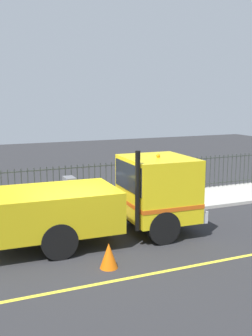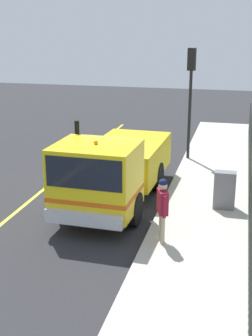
{
  "view_description": "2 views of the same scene",
  "coord_description": "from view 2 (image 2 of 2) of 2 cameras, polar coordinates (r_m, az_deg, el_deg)",
  "views": [
    {
      "loc": [
        -10.47,
        3.02,
        4.16
      ],
      "look_at": [
        0.91,
        -1.86,
        1.95
      ],
      "focal_mm": 43.39,
      "sensor_mm": 36.0,
      "label": 1
    },
    {
      "loc": [
        3.93,
        -14.18,
        5.46
      ],
      "look_at": [
        0.9,
        -2.02,
        1.55
      ],
      "focal_mm": 50.34,
      "sensor_mm": 36.0,
      "label": 2
    }
  ],
  "objects": [
    {
      "name": "ground_plane",
      "position": [
        15.7,
        -1.42,
        -3.02
      ],
      "size": [
        51.76,
        51.76,
        0.0
      ],
      "primitive_type": "plane",
      "color": "#2B2B2D",
      "rests_on": "ground"
    },
    {
      "name": "sidewalk_slab",
      "position": [
        15.2,
        9.94,
        -3.74
      ],
      "size": [
        2.74,
        23.53,
        0.12
      ],
      "primitive_type": "cube",
      "color": "#B7B2A8",
      "rests_on": "ground"
    },
    {
      "name": "lane_marking",
      "position": [
        16.47,
        -9.57,
        -2.26
      ],
      "size": [
        0.12,
        21.17,
        0.01
      ],
      "primitive_type": "cube",
      "color": "yellow",
      "rests_on": "ground"
    },
    {
      "name": "work_truck",
      "position": [
        14.13,
        -1.69,
        0.04
      ],
      "size": [
        2.41,
        6.31,
        2.71
      ],
      "rotation": [
        0.0,
        0.0,
        3.11
      ],
      "color": "yellow",
      "rests_on": "ground"
    },
    {
      "name": "worker_standing",
      "position": [
        11.68,
        4.44,
        -4.36
      ],
      "size": [
        0.37,
        0.59,
        1.69
      ],
      "rotation": [
        0.0,
        0.0,
        1.93
      ],
      "color": "maroon",
      "rests_on": "sidewalk_slab"
    },
    {
      "name": "iron_fence",
      "position": [
        14.92,
        14.85,
        -1.26
      ],
      "size": [
        0.04,
        20.03,
        1.44
      ],
      "color": "#2D332D",
      "rests_on": "sidewalk_slab"
    },
    {
      "name": "traffic_light_near",
      "position": [
        18.82,
        7.86,
        10.3
      ],
      "size": [
        0.33,
        0.25,
        4.37
      ],
      "rotation": [
        0.0,
        0.0,
        3.0
      ],
      "color": "black",
      "rests_on": "sidewalk_slab"
    },
    {
      "name": "utility_cabinet",
      "position": [
        14.23,
        11.85,
        -2.64
      ],
      "size": [
        0.63,
        0.36,
        1.13
      ],
      "primitive_type": "cube",
      "color": "slate",
      "rests_on": "sidewalk_slab"
    },
    {
      "name": "traffic_cone",
      "position": [
        15.85,
        -7.63,
        -1.75
      ],
      "size": [
        0.45,
        0.45,
        0.64
      ],
      "primitive_type": "cone",
      "color": "orange",
      "rests_on": "ground"
    }
  ]
}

